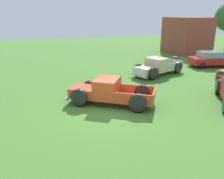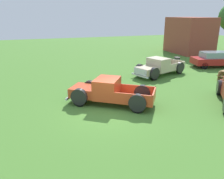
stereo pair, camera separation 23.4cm
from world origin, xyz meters
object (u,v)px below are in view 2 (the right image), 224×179
pickup_truck_foreground (106,92)px  pickup_truck_behind_right (158,67)px  trash_can (177,62)px  sedan_distant_a (215,59)px

pickup_truck_foreground → pickup_truck_behind_right: (-4.68, 6.06, -0.01)m
pickup_truck_behind_right → trash_can: (-2.52, 3.61, -0.24)m
pickup_truck_foreground → trash_can: bearing=126.7°
pickup_truck_foreground → pickup_truck_behind_right: bearing=127.7°
pickup_truck_foreground → sedan_distant_a: bearing=113.8°
pickup_truck_foreground → sedan_distant_a: size_ratio=1.06×
trash_can → pickup_truck_foreground: bearing=-53.3°
pickup_truck_behind_right → sedan_distant_a: bearing=98.9°
sedan_distant_a → trash_can: bearing=-112.1°
sedan_distant_a → pickup_truck_foreground: bearing=-66.2°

